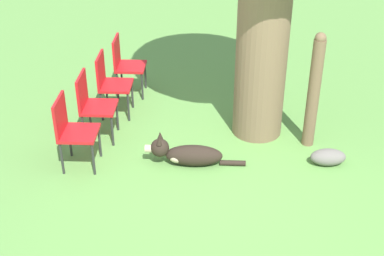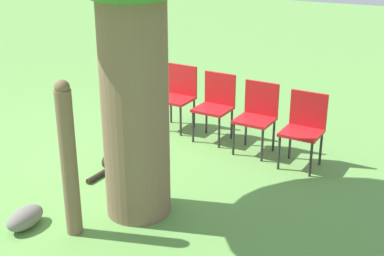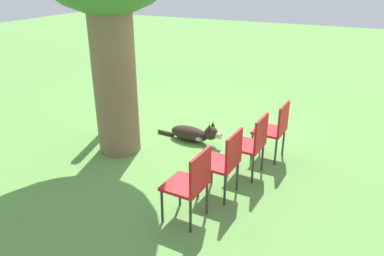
{
  "view_description": "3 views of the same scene",
  "coord_description": "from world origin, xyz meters",
  "px_view_note": "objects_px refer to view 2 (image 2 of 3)",
  "views": [
    {
      "loc": [
        -0.52,
        -5.14,
        3.56
      ],
      "look_at": [
        -0.37,
        0.17,
        0.47
      ],
      "focal_mm": 50.0,
      "sensor_mm": 36.0,
      "label": 1
    },
    {
      "loc": [
        4.46,
        3.42,
        2.7
      ],
      "look_at": [
        -0.63,
        0.91,
        0.5
      ],
      "focal_mm": 50.0,
      "sensor_mm": 36.0,
      "label": 2
    },
    {
      "loc": [
        -2.79,
        5.19,
        2.62
      ],
      "look_at": [
        -0.77,
        0.89,
        0.6
      ],
      "focal_mm": 35.0,
      "sensor_mm": 36.0,
      "label": 3
    }
  ],
  "objects_px": {
    "dog": "(126,151)",
    "red_chair_2": "(257,113)",
    "red_chair_3": "(304,125)",
    "red_chair_0": "(179,93)",
    "red_chair_1": "(216,102)",
    "fence_post": "(69,159)"
  },
  "relations": [
    {
      "from": "dog",
      "to": "red_chair_2",
      "type": "relative_size",
      "value": 1.37
    },
    {
      "from": "red_chair_2",
      "to": "red_chair_3",
      "type": "distance_m",
      "value": 0.64
    },
    {
      "from": "red_chair_0",
      "to": "red_chair_1",
      "type": "xyz_separation_m",
      "value": [
        0.15,
        0.63,
        0.0
      ]
    },
    {
      "from": "dog",
      "to": "fence_post",
      "type": "height_order",
      "value": "fence_post"
    },
    {
      "from": "fence_post",
      "to": "red_chair_1",
      "type": "xyz_separation_m",
      "value": [
        -2.69,
        0.23,
        -0.24
      ]
    },
    {
      "from": "red_chair_0",
      "to": "red_chair_2",
      "type": "xyz_separation_m",
      "value": [
        0.3,
        1.25,
        0.0
      ]
    },
    {
      "from": "red_chair_1",
      "to": "red_chair_2",
      "type": "height_order",
      "value": "same"
    },
    {
      "from": "dog",
      "to": "red_chair_3",
      "type": "height_order",
      "value": "red_chair_3"
    },
    {
      "from": "red_chair_0",
      "to": "fence_post",
      "type": "bearing_deg",
      "value": 11.81
    },
    {
      "from": "red_chair_3",
      "to": "fence_post",
      "type": "bearing_deg",
      "value": -27.99
    },
    {
      "from": "dog",
      "to": "red_chair_1",
      "type": "distance_m",
      "value": 1.37
    },
    {
      "from": "fence_post",
      "to": "red_chair_0",
      "type": "xyz_separation_m",
      "value": [
        -2.84,
        -0.39,
        -0.24
      ]
    },
    {
      "from": "red_chair_0",
      "to": "red_chair_3",
      "type": "relative_size",
      "value": 1.0
    },
    {
      "from": "red_chair_2",
      "to": "red_chair_3",
      "type": "xyz_separation_m",
      "value": [
        0.15,
        0.63,
        0.0
      ]
    },
    {
      "from": "fence_post",
      "to": "red_chair_0",
      "type": "relative_size",
      "value": 1.69
    },
    {
      "from": "red_chair_3",
      "to": "red_chair_1",
      "type": "bearing_deg",
      "value": -99.67
    },
    {
      "from": "red_chair_2",
      "to": "red_chair_0",
      "type": "bearing_deg",
      "value": -99.67
    },
    {
      "from": "red_chair_1",
      "to": "dog",
      "type": "bearing_deg",
      "value": -25.54
    },
    {
      "from": "red_chair_0",
      "to": "red_chair_1",
      "type": "bearing_deg",
      "value": 80.33
    },
    {
      "from": "fence_post",
      "to": "red_chair_3",
      "type": "height_order",
      "value": "fence_post"
    },
    {
      "from": "dog",
      "to": "red_chair_3",
      "type": "bearing_deg",
      "value": -61.42
    },
    {
      "from": "red_chair_0",
      "to": "dog",
      "type": "bearing_deg",
      "value": 2.84
    }
  ]
}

